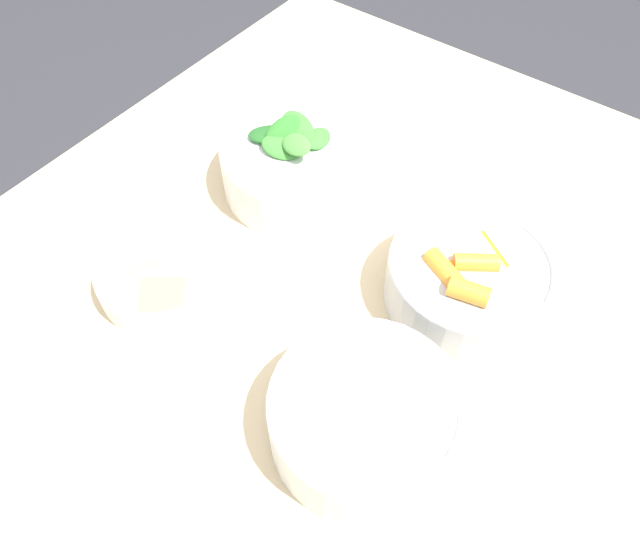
{
  "coord_description": "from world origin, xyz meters",
  "views": [
    {
      "loc": [
        0.29,
        0.21,
        1.31
      ],
      "look_at": [
        -0.04,
        -0.03,
        0.78
      ],
      "focal_mm": 35.0,
      "sensor_mm": 36.0,
      "label": 1
    }
  ],
  "objects_px": {
    "bowl_beans_hotdog": "(365,418)",
    "bowl_cookies": "(161,274)",
    "bowl_greens": "(299,163)",
    "bowl_carrots": "(469,279)"
  },
  "relations": [
    {
      "from": "bowl_greens",
      "to": "bowl_beans_hotdog",
      "type": "distance_m",
      "value": 0.34
    },
    {
      "from": "bowl_carrots",
      "to": "bowl_beans_hotdog",
      "type": "relative_size",
      "value": 0.99
    },
    {
      "from": "bowl_carrots",
      "to": "bowl_cookies",
      "type": "xyz_separation_m",
      "value": [
        0.18,
        -0.28,
        -0.01
      ]
    },
    {
      "from": "bowl_carrots",
      "to": "bowl_greens",
      "type": "height_order",
      "value": "bowl_greens"
    },
    {
      "from": "bowl_carrots",
      "to": "bowl_cookies",
      "type": "height_order",
      "value": "bowl_carrots"
    },
    {
      "from": "bowl_carrots",
      "to": "bowl_beans_hotdog",
      "type": "bearing_deg",
      "value": -0.07
    },
    {
      "from": "bowl_carrots",
      "to": "bowl_beans_hotdog",
      "type": "distance_m",
      "value": 0.2
    },
    {
      "from": "bowl_carrots",
      "to": "bowl_beans_hotdog",
      "type": "height_order",
      "value": "bowl_carrots"
    },
    {
      "from": "bowl_beans_hotdog",
      "to": "bowl_cookies",
      "type": "relative_size",
      "value": 1.25
    },
    {
      "from": "bowl_carrots",
      "to": "bowl_greens",
      "type": "xyz_separation_m",
      "value": [
        -0.03,
        -0.25,
        0.0
      ]
    }
  ]
}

